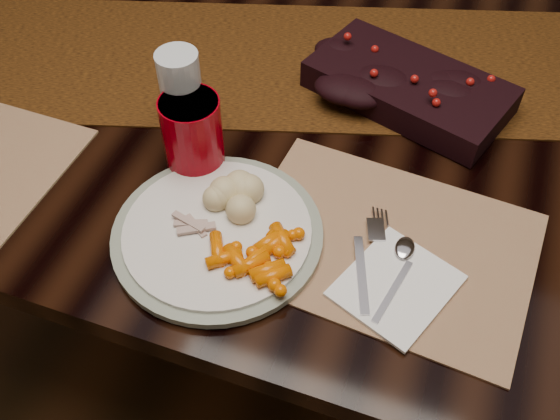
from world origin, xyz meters
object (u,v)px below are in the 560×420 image
(wine_glass, at_px, (183,103))
(centerpiece, at_px, (409,83))
(dining_table, at_px, (315,241))
(turkey_shreds, at_px, (186,222))
(baby_carrots, at_px, (252,249))
(mashed_potatoes, at_px, (233,192))
(placemat_main, at_px, (386,244))
(red_cup, at_px, (193,134))
(dinner_plate, at_px, (217,233))
(napkin, at_px, (396,286))

(wine_glass, bearing_deg, centerpiece, 36.84)
(dining_table, bearing_deg, wine_glass, -138.20)
(dining_table, bearing_deg, turkey_shreds, -107.47)
(baby_carrots, distance_m, mashed_potatoes, 0.10)
(wine_glass, bearing_deg, placemat_main, -14.81)
(dining_table, bearing_deg, red_cup, -126.93)
(mashed_potatoes, height_order, wine_glass, wine_glass)
(red_cup, bearing_deg, baby_carrots, -43.91)
(dinner_plate, height_order, turkey_shreds, turkey_shreds)
(placemat_main, relative_size, napkin, 2.67)
(baby_carrots, relative_size, red_cup, 0.88)
(centerpiece, distance_m, dinner_plate, 0.43)
(dinner_plate, relative_size, napkin, 1.99)
(placemat_main, xyz_separation_m, red_cup, (-0.32, 0.05, 0.06))
(dining_table, relative_size, dinner_plate, 6.02)
(placemat_main, xyz_separation_m, wine_glass, (-0.35, 0.09, 0.09))
(dinner_plate, relative_size, red_cup, 2.41)
(dining_table, distance_m, dinner_plate, 0.51)
(centerpiece, relative_size, dinner_plate, 1.12)
(dining_table, height_order, placemat_main, placemat_main)
(mashed_potatoes, distance_m, turkey_shreds, 0.08)
(baby_carrots, relative_size, mashed_potatoes, 1.36)
(dining_table, bearing_deg, dinner_plate, -100.60)
(placemat_main, bearing_deg, centerpiece, 102.04)
(napkin, distance_m, wine_glass, 0.42)
(placemat_main, bearing_deg, dinner_plate, -158.71)
(baby_carrots, bearing_deg, turkey_shreds, 172.61)
(dinner_plate, bearing_deg, turkey_shreds, -169.63)
(dinner_plate, height_order, wine_glass, wine_glass)
(napkin, bearing_deg, baby_carrots, -151.48)
(dining_table, relative_size, centerpiece, 5.40)
(centerpiece, xyz_separation_m, turkey_shreds, (-0.23, -0.40, -0.01))
(dinner_plate, relative_size, mashed_potatoes, 3.71)
(dinner_plate, distance_m, red_cup, 0.16)
(centerpiece, xyz_separation_m, wine_glass, (-0.31, -0.23, 0.05))
(dining_table, height_order, baby_carrots, baby_carrots)
(centerpiece, bearing_deg, napkin, -79.87)
(centerpiece, height_order, baby_carrots, centerpiece)
(baby_carrots, distance_m, wine_glass, 0.26)
(red_cup, height_order, wine_glass, wine_glass)
(baby_carrots, relative_size, turkey_shreds, 1.50)
(placemat_main, bearing_deg, napkin, -62.09)
(centerpiece, bearing_deg, wine_glass, -143.16)
(placemat_main, xyz_separation_m, turkey_shreds, (-0.27, -0.08, 0.03))
(dinner_plate, bearing_deg, wine_glass, 126.65)
(centerpiece, xyz_separation_m, baby_carrots, (-0.13, -0.41, -0.01))
(centerpiece, xyz_separation_m, placemat_main, (0.04, -0.32, -0.03))
(mashed_potatoes, distance_m, napkin, 0.26)
(wine_glass, bearing_deg, dinner_plate, -53.35)
(dining_table, relative_size, placemat_main, 4.49)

